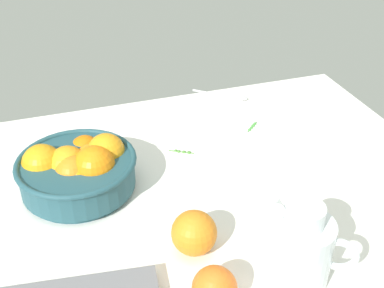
{
  "coord_description": "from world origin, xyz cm",
  "views": [
    {
      "loc": [
        -26.56,
        -79.58,
        64.68
      ],
      "look_at": [
        0.39,
        2.49,
        8.78
      ],
      "focal_mm": 45.89,
      "sensor_mm": 36.0,
      "label": 1
    }
  ],
  "objects_px": {
    "fruit_bowl": "(78,169)",
    "juice_pitcher": "(299,252)",
    "loose_orange_0": "(215,288)",
    "loose_orange_1": "(194,233)",
    "spoon": "(229,96)"
  },
  "relations": [
    {
      "from": "fruit_bowl",
      "to": "juice_pitcher",
      "type": "bearing_deg",
      "value": -49.1
    },
    {
      "from": "juice_pitcher",
      "to": "loose_orange_1",
      "type": "xyz_separation_m",
      "value": [
        -0.14,
        0.12,
        -0.02
      ]
    },
    {
      "from": "loose_orange_0",
      "to": "loose_orange_1",
      "type": "xyz_separation_m",
      "value": [
        0.01,
        0.12,
        0.0
      ]
    },
    {
      "from": "loose_orange_1",
      "to": "spoon",
      "type": "distance_m",
      "value": 0.61
    },
    {
      "from": "juice_pitcher",
      "to": "loose_orange_0",
      "type": "bearing_deg",
      "value": -176.77
    },
    {
      "from": "fruit_bowl",
      "to": "loose_orange_1",
      "type": "distance_m",
      "value": 0.3
    },
    {
      "from": "loose_orange_1",
      "to": "juice_pitcher",
      "type": "bearing_deg",
      "value": -39.08
    },
    {
      "from": "spoon",
      "to": "loose_orange_0",
      "type": "bearing_deg",
      "value": -113.65
    },
    {
      "from": "juice_pitcher",
      "to": "loose_orange_0",
      "type": "relative_size",
      "value": 2.26
    },
    {
      "from": "fruit_bowl",
      "to": "spoon",
      "type": "bearing_deg",
      "value": 32.81
    },
    {
      "from": "loose_orange_1",
      "to": "spoon",
      "type": "xyz_separation_m",
      "value": [
        0.28,
        0.54,
        -0.04
      ]
    },
    {
      "from": "fruit_bowl",
      "to": "loose_orange_0",
      "type": "height_order",
      "value": "fruit_bowl"
    },
    {
      "from": "fruit_bowl",
      "to": "juice_pitcher",
      "type": "relative_size",
      "value": 1.5
    },
    {
      "from": "loose_orange_0",
      "to": "spoon",
      "type": "distance_m",
      "value": 0.73
    },
    {
      "from": "fruit_bowl",
      "to": "loose_orange_1",
      "type": "height_order",
      "value": "fruit_bowl"
    }
  ]
}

